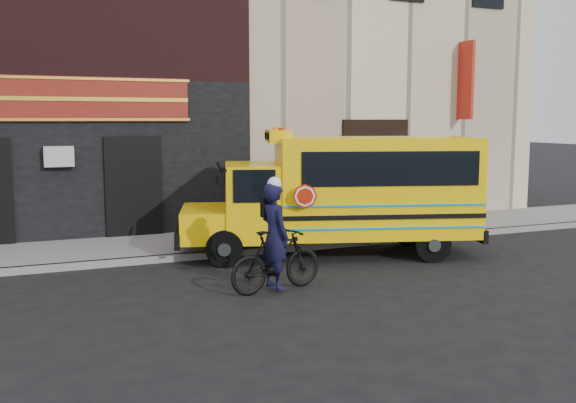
% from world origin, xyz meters
% --- Properties ---
extents(ground, '(120.00, 120.00, 0.00)m').
position_xyz_m(ground, '(0.00, 0.00, 0.00)').
color(ground, black).
rests_on(ground, ground).
extents(curb, '(40.00, 0.20, 0.15)m').
position_xyz_m(curb, '(0.00, 2.60, 0.07)').
color(curb, gray).
rests_on(curb, ground).
extents(sidewalk, '(40.00, 3.00, 0.15)m').
position_xyz_m(sidewalk, '(0.00, 4.10, 0.07)').
color(sidewalk, slate).
rests_on(sidewalk, ground).
extents(building, '(20.00, 10.70, 12.00)m').
position_xyz_m(building, '(-0.04, 10.45, 6.13)').
color(building, beige).
rests_on(building, sidewalk).
extents(school_bus, '(7.22, 4.02, 2.92)m').
position_xyz_m(school_bus, '(1.08, 1.74, 1.51)').
color(school_bus, black).
rests_on(school_bus, ground).
extents(sign_pole, '(0.06, 0.24, 2.75)m').
position_xyz_m(sign_pole, '(2.06, 2.38, 1.53)').
color(sign_pole, '#363D39').
rests_on(sign_pole, ground).
extents(bicycle, '(1.99, 0.91, 1.15)m').
position_xyz_m(bicycle, '(-1.59, -0.64, 0.58)').
color(bicycle, black).
rests_on(bicycle, ground).
extents(cyclist, '(0.61, 0.80, 1.96)m').
position_xyz_m(cyclist, '(-1.61, -0.59, 0.98)').
color(cyclist, black).
rests_on(cyclist, ground).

